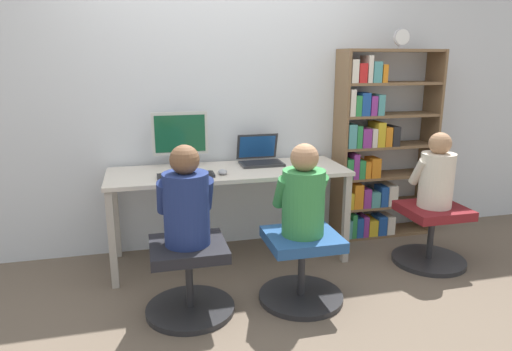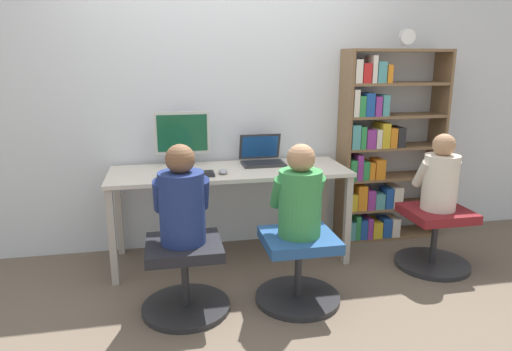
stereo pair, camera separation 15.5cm
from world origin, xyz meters
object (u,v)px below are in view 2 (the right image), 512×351
(office_chair_right, at_px, (298,266))
(desk_clock, at_px, (408,37))
(desktop_monitor, at_px, (182,137))
(office_chair_left, at_px, (185,275))
(keyboard, at_px, (186,175))
(laptop, at_px, (262,158))
(person_at_monitor, at_px, (182,201))
(person_at_laptop, at_px, (300,196))
(person_near_shelf, at_px, (440,177))
(bookshelf, at_px, (379,154))
(office_chair_side, at_px, (434,236))

(office_chair_right, distance_m, desk_clock, 2.10)
(desktop_monitor, distance_m, office_chair_left, 1.19)
(desktop_monitor, bearing_deg, keyboard, -89.64)
(desktop_monitor, relative_size, laptop, 1.27)
(keyboard, bearing_deg, person_at_monitor, -95.60)
(person_at_laptop, bearing_deg, desk_clock, 37.35)
(laptop, bearing_deg, person_near_shelf, -25.78)
(desktop_monitor, height_order, desk_clock, desk_clock)
(bookshelf, bearing_deg, desk_clock, -20.60)
(laptop, height_order, office_chair_left, laptop)
(office_chair_right, bearing_deg, office_chair_side, 14.10)
(office_chair_side, bearing_deg, person_near_shelf, 90.00)
(desk_clock, height_order, office_chair_side, desk_clock)
(person_near_shelf, bearing_deg, desk_clock, 93.00)
(person_at_laptop, bearing_deg, office_chair_right, -90.00)
(person_at_laptop, height_order, desk_clock, desk_clock)
(person_at_monitor, bearing_deg, bookshelf, 27.64)
(desktop_monitor, distance_m, keyboard, 0.41)
(desktop_monitor, relative_size, office_chair_side, 0.76)
(laptop, distance_m, office_chair_right, 1.06)
(office_chair_right, bearing_deg, office_chair_left, 177.98)
(person_at_laptop, distance_m, office_chair_side, 1.32)
(desk_clock, height_order, person_near_shelf, desk_clock)
(office_chair_right, bearing_deg, person_at_laptop, 90.00)
(office_chair_right, xyz_separation_m, office_chair_side, (1.19, 0.30, 0.00))
(person_at_monitor, relative_size, bookshelf, 0.37)
(office_chair_left, bearing_deg, person_near_shelf, 8.14)
(laptop, xyz_separation_m, office_chair_side, (1.25, -0.61, -0.55))
(laptop, bearing_deg, office_chair_side, -25.94)
(office_chair_side, bearing_deg, bookshelf, 105.93)
(office_chair_left, height_order, bookshelf, bookshelf)
(office_chair_left, bearing_deg, office_chair_side, 8.02)
(person_at_monitor, distance_m, bookshelf, 1.98)
(keyboard, relative_size, person_near_shelf, 0.71)
(office_chair_right, height_order, person_at_laptop, person_at_laptop)
(desktop_monitor, xyz_separation_m, office_chair_side, (1.89, -0.66, -0.73))
(office_chair_left, relative_size, person_near_shelf, 0.98)
(office_chair_right, relative_size, desk_clock, 3.41)
(office_chair_side, height_order, person_near_shelf, person_near_shelf)
(desktop_monitor, height_order, person_at_monitor, desktop_monitor)
(person_at_monitor, distance_m, office_chair_side, 2.02)
(person_at_laptop, bearing_deg, office_chair_side, 13.91)
(desktop_monitor, bearing_deg, desk_clock, -2.09)
(bookshelf, bearing_deg, laptop, -177.62)
(desk_clock, distance_m, office_chair_side, 1.62)
(person_at_laptop, bearing_deg, desktop_monitor, 125.93)
(keyboard, distance_m, bookshelf, 1.73)
(desktop_monitor, xyz_separation_m, laptop, (0.64, -0.05, -0.18))
(keyboard, xyz_separation_m, office_chair_side, (1.88, -0.31, -0.51))
(person_at_laptop, relative_size, desk_clock, 3.59)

